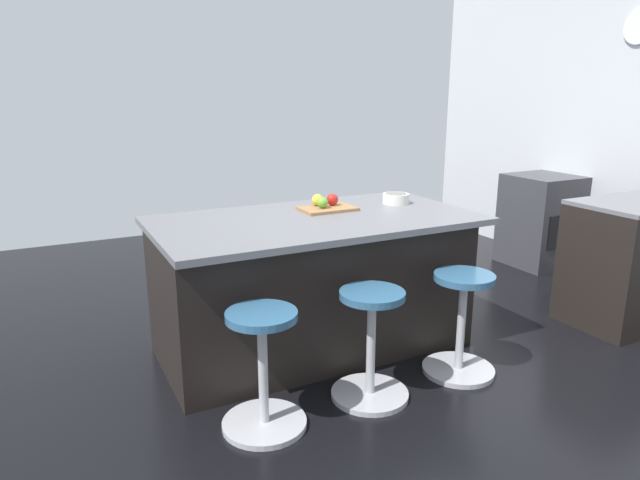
{
  "coord_description": "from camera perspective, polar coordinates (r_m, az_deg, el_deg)",
  "views": [
    {
      "loc": [
        1.89,
        3.08,
        1.7
      ],
      "look_at": [
        0.33,
        0.02,
        0.77
      ],
      "focal_mm": 31.88,
      "sensor_mm": 36.0,
      "label": 1
    }
  ],
  "objects": [
    {
      "name": "apple_green",
      "position": [
        3.75,
        0.26,
        3.77
      ],
      "size": [
        0.07,
        0.07,
        0.07
      ],
      "primitive_type": "sphere",
      "color": "#609E2D",
      "rests_on": "cutting_board"
    },
    {
      "name": "apple_yellow",
      "position": [
        3.83,
        -0.25,
        4.05
      ],
      "size": [
        0.08,
        0.08,
        0.08
      ],
      "primitive_type": "sphere",
      "color": "gold",
      "rests_on": "cutting_board"
    },
    {
      "name": "stool_middle",
      "position": [
        3.22,
        5.13,
        -10.77
      ],
      "size": [
        0.44,
        0.44,
        0.63
      ],
      "color": "#B7B7BC",
      "rests_on": "ground_plane"
    },
    {
      "name": "kitchen_island",
      "position": [
        3.74,
        -0.68,
        -4.29
      ],
      "size": [
        2.03,
        1.09,
        0.91
      ],
      "color": "black",
      "rests_on": "ground_plane"
    },
    {
      "name": "apple_red",
      "position": [
        3.84,
        1.24,
        4.09
      ],
      "size": [
        0.08,
        0.08,
        0.08
      ],
      "primitive_type": "sphere",
      "color": "red",
      "rests_on": "cutting_board"
    },
    {
      "name": "fruit_bowl",
      "position": [
        4.03,
        7.62,
        4.2
      ],
      "size": [
        0.18,
        0.18,
        0.07
      ],
      "color": "silver",
      "rests_on": "kitchen_island"
    },
    {
      "name": "cutting_board",
      "position": [
        3.78,
        0.76,
        3.16
      ],
      "size": [
        0.36,
        0.24,
        0.02
      ],
      "primitive_type": "cube",
      "color": "olive",
      "rests_on": "kitchen_island"
    },
    {
      "name": "stool_near_camera",
      "position": [
        2.96,
        -5.73,
        -13.21
      ],
      "size": [
        0.44,
        0.44,
        0.63
      ],
      "color": "#B7B7BC",
      "rests_on": "ground_plane"
    },
    {
      "name": "stool_by_window",
      "position": [
        3.58,
        13.97,
        -8.46
      ],
      "size": [
        0.44,
        0.44,
        0.63
      ],
      "color": "#B7B7BC",
      "rests_on": "ground_plane"
    },
    {
      "name": "ground_plane",
      "position": [
        4.0,
        4.22,
        -10.13
      ],
      "size": [
        7.38,
        7.38,
        0.0
      ],
      "primitive_type": "plane",
      "color": "black"
    },
    {
      "name": "oven_range",
      "position": [
        5.97,
        21.27,
        1.86
      ],
      "size": [
        0.6,
        0.61,
        0.88
      ],
      "color": "#38383D",
      "rests_on": "ground_plane"
    }
  ]
}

